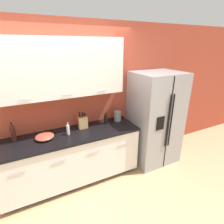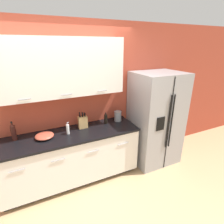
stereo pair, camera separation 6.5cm
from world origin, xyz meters
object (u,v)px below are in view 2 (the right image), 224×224
soap_dispenser (68,129)px  steel_canister (118,116)px  mixing_bowl (44,136)px  refrigerator (155,119)px  knife_block (83,122)px  oil_bottle (106,119)px  wine_bottle (13,132)px

soap_dispenser → steel_canister: size_ratio=0.98×
mixing_bowl → soap_dispenser: bearing=-3.5°
refrigerator → mixing_bowl: (-2.01, 0.09, 0.05)m
knife_block → oil_bottle: 0.42m
wine_bottle → steel_canister: bearing=-0.5°
steel_canister → wine_bottle: bearing=179.5°
soap_dispenser → mixing_bowl: size_ratio=0.73×
oil_bottle → mixing_bowl: (-1.04, -0.09, -0.06)m
refrigerator → mixing_bowl: bearing=177.4°
mixing_bowl → refrigerator: bearing=-2.6°
knife_block → steel_canister: (0.67, 0.01, -0.01)m
steel_canister → mixing_bowl: bearing=-175.2°
soap_dispenser → oil_bottle: bearing=9.0°
knife_block → wine_bottle: 1.03m
refrigerator → soap_dispenser: bearing=177.7°
oil_bottle → steel_canister: size_ratio=1.03×
soap_dispenser → knife_block: bearing=22.8°
wine_bottle → soap_dispenser: 0.77m
knife_block → mixing_bowl: size_ratio=1.05×
soap_dispenser → wine_bottle: bearing=169.2°
refrigerator → oil_bottle: refrigerator is taller
knife_block → steel_canister: bearing=1.1°
wine_bottle → oil_bottle: bearing=-1.3°
knife_block → steel_canister: 0.67m
knife_block → soap_dispenser: knife_block is taller
oil_bottle → mixing_bowl: bearing=-175.2°
wine_bottle → soap_dispenser: bearing=-10.8°
knife_block → wine_bottle: bearing=178.5°
oil_bottle → refrigerator: bearing=-10.4°
oil_bottle → steel_canister: oil_bottle is taller
soap_dispenser → mixing_bowl: 0.35m
oil_bottle → mixing_bowl: oil_bottle is taller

